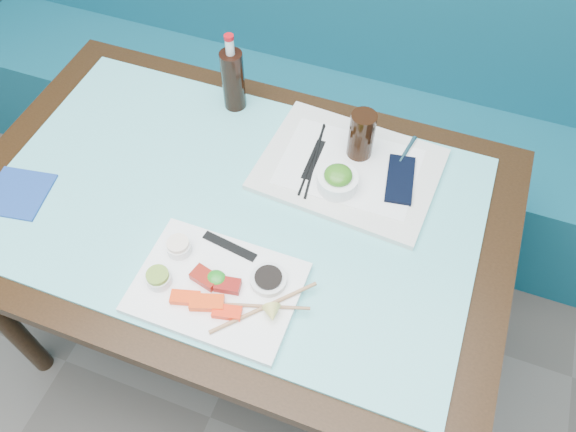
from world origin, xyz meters
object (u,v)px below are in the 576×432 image
(booth_bench, at_px, (327,100))
(dining_table, at_px, (236,223))
(cola_glass, at_px, (361,135))
(blue_napkin, at_px, (18,193))
(sashimi_plate, at_px, (217,288))
(cola_bottle_body, at_px, (233,80))
(serving_tray, at_px, (349,169))
(seaweed_bowl, at_px, (337,182))

(booth_bench, height_order, dining_table, booth_bench)
(cola_glass, xyz_separation_m, blue_napkin, (-0.78, -0.42, -0.08))
(dining_table, bearing_deg, sashimi_plate, -74.30)
(sashimi_plate, bearing_deg, booth_bench, 93.78)
(sashimi_plate, xyz_separation_m, cola_glass, (0.19, 0.49, 0.08))
(dining_table, relative_size, cola_bottle_body, 7.75)
(serving_tray, distance_m, cola_bottle_body, 0.41)
(booth_bench, distance_m, dining_table, 0.89)
(sashimi_plate, distance_m, blue_napkin, 0.60)
(cola_bottle_body, bearing_deg, blue_napkin, -128.37)
(dining_table, height_order, sashimi_plate, sashimi_plate)
(dining_table, relative_size, sashimi_plate, 3.84)
(booth_bench, height_order, blue_napkin, booth_bench)
(seaweed_bowl, distance_m, cola_glass, 0.14)
(cola_bottle_body, bearing_deg, serving_tray, -18.56)
(serving_tray, bearing_deg, cola_bottle_body, 165.51)
(booth_bench, height_order, serving_tray, booth_bench)
(serving_tray, xyz_separation_m, blue_napkin, (-0.77, -0.37, -0.01))
(sashimi_plate, relative_size, seaweed_bowl, 3.55)
(dining_table, height_order, cola_glass, cola_glass)
(serving_tray, bearing_deg, blue_napkin, -150.49)
(seaweed_bowl, bearing_deg, cola_bottle_body, 151.27)
(sashimi_plate, bearing_deg, seaweed_bowl, 65.55)
(sashimi_plate, distance_m, cola_bottle_body, 0.61)
(sashimi_plate, xyz_separation_m, serving_tray, (0.18, 0.44, -0.00))
(sashimi_plate, relative_size, serving_tray, 0.81)
(booth_bench, xyz_separation_m, seaweed_bowl, (0.23, -0.71, 0.42))
(serving_tray, distance_m, seaweed_bowl, 0.08)
(dining_table, relative_size, blue_napkin, 9.30)
(booth_bench, xyz_separation_m, serving_tray, (0.24, -0.64, 0.39))
(serving_tray, xyz_separation_m, cola_bottle_body, (-0.38, 0.13, 0.08))
(booth_bench, distance_m, sashimi_plate, 1.15)
(booth_bench, relative_size, cola_bottle_body, 16.62)
(blue_napkin, bearing_deg, cola_glass, 28.37)
(serving_tray, bearing_deg, sashimi_plate, -107.91)
(booth_bench, distance_m, cola_glass, 0.79)
(cola_bottle_body, bearing_deg, sashimi_plate, -70.44)
(seaweed_bowl, bearing_deg, serving_tray, 82.41)
(sashimi_plate, height_order, cola_bottle_body, cola_bottle_body)
(booth_bench, bearing_deg, seaweed_bowl, -71.80)
(dining_table, height_order, blue_napkin, blue_napkin)
(cola_bottle_body, bearing_deg, booth_bench, 75.31)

